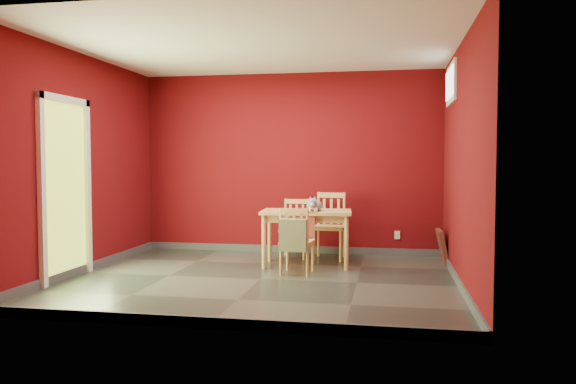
% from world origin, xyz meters
% --- Properties ---
extents(ground, '(4.50, 4.50, 0.00)m').
position_xyz_m(ground, '(0.00, 0.00, 0.00)').
color(ground, '#2D342D').
rests_on(ground, ground).
extents(room_shell, '(4.50, 4.50, 4.50)m').
position_xyz_m(room_shell, '(0.00, 0.00, 0.05)').
color(room_shell, '#57080D').
rests_on(room_shell, ground).
extents(doorway, '(0.06, 1.01, 2.13)m').
position_xyz_m(doorway, '(-2.23, -0.40, 1.12)').
color(doorway, '#B7D838').
rests_on(doorway, ground).
extents(window, '(0.05, 0.90, 0.50)m').
position_xyz_m(window, '(2.23, 1.00, 2.35)').
color(window, white).
rests_on(window, room_shell).
extents(outlet_plate, '(0.08, 0.02, 0.12)m').
position_xyz_m(outlet_plate, '(1.60, 1.99, 0.30)').
color(outlet_plate, silver).
rests_on(outlet_plate, room_shell).
extents(dining_table, '(1.22, 0.77, 0.73)m').
position_xyz_m(dining_table, '(0.41, 0.95, 0.64)').
color(dining_table, tan).
rests_on(dining_table, ground).
extents(table_runner, '(0.36, 0.67, 0.33)m').
position_xyz_m(table_runner, '(0.41, 0.85, 0.68)').
color(table_runner, '#963C2C').
rests_on(table_runner, dining_table).
extents(chair_far_left, '(0.40, 0.40, 0.83)m').
position_xyz_m(chair_far_left, '(0.15, 1.57, 0.43)').
color(chair_far_left, tan).
rests_on(chair_far_left, ground).
extents(chair_far_right, '(0.46, 0.46, 0.93)m').
position_xyz_m(chair_far_right, '(0.65, 1.56, 0.48)').
color(chair_far_right, tan).
rests_on(chair_far_right, ground).
extents(chair_near, '(0.41, 0.41, 0.82)m').
position_xyz_m(chair_near, '(0.37, 0.37, 0.42)').
color(chair_near, tan).
rests_on(chair_near, ground).
extents(tote_bag, '(0.32, 0.19, 0.45)m').
position_xyz_m(tote_bag, '(0.36, 0.16, 0.51)').
color(tote_bag, '#8C9C64').
rests_on(tote_bag, chair_near).
extents(cat, '(0.37, 0.46, 0.21)m').
position_xyz_m(cat, '(0.52, 0.90, 0.84)').
color(cat, slate).
rests_on(cat, table_runner).
extents(picture_frame, '(0.16, 0.46, 0.46)m').
position_xyz_m(picture_frame, '(2.19, 1.42, 0.23)').
color(picture_frame, '#572C20').
rests_on(picture_frame, ground).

